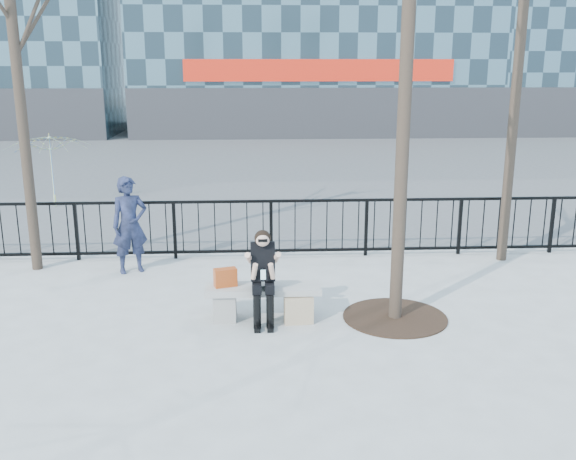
{
  "coord_description": "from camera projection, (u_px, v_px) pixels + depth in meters",
  "views": [
    {
      "loc": [
        -0.11,
        -8.64,
        3.59
      ],
      "look_at": [
        0.4,
        0.8,
        1.1
      ],
      "focal_mm": 40.0,
      "sensor_mm": 36.0,
      "label": 1
    }
  ],
  "objects": [
    {
      "name": "bench_main",
      "position": [
        263.0,
        298.0,
        9.19
      ],
      "size": [
        1.65,
        0.46,
        0.49
      ],
      "color": "slate",
      "rests_on": "ground"
    },
    {
      "name": "seated_woman",
      "position": [
        263.0,
        278.0,
        8.94
      ],
      "size": [
        0.5,
        0.64,
        1.34
      ],
      "color": "black",
      "rests_on": "ground"
    },
    {
      "name": "railing",
      "position": [
        260.0,
        229.0,
        12.02
      ],
      "size": [
        14.0,
        0.06,
        1.1
      ],
      "color": "black",
      "rests_on": "ground"
    },
    {
      "name": "ground",
      "position": [
        263.0,
        318.0,
        9.26
      ],
      "size": [
        120.0,
        120.0,
        0.0
      ],
      "primitive_type": "plane",
      "color": "gray",
      "rests_on": "ground"
    },
    {
      "name": "street_surface",
      "position": [
        257.0,
        162.0,
        23.75
      ],
      "size": [
        60.0,
        23.0,
        0.01
      ],
      "primitive_type": "cube",
      "color": "#474747",
      "rests_on": "ground"
    },
    {
      "name": "standing_man",
      "position": [
        130.0,
        225.0,
        11.1
      ],
      "size": [
        0.73,
        0.62,
        1.7
      ],
      "primitive_type": "imported",
      "rotation": [
        0.0,
        0.0,
        0.42
      ],
      "color": "black",
      "rests_on": "ground"
    },
    {
      "name": "handbag",
      "position": [
        225.0,
        277.0,
        9.1
      ],
      "size": [
        0.35,
        0.24,
        0.26
      ],
      "primitive_type": "cube",
      "rotation": [
        0.0,
        0.0,
        0.29
      ],
      "color": "#AA3F14",
      "rests_on": "bench_main"
    },
    {
      "name": "shopping_bag",
      "position": [
        299.0,
        310.0,
        9.03
      ],
      "size": [
        0.42,
        0.18,
        0.39
      ],
      "primitive_type": "cube",
      "rotation": [
        0.0,
        0.0,
        0.08
      ],
      "color": "#C5AD8B",
      "rests_on": "ground"
    },
    {
      "name": "vendor_umbrella",
      "position": [
        51.0,
        171.0,
        16.09
      ],
      "size": [
        2.73,
        2.75,
        1.88
      ],
      "primitive_type": "imported",
      "rotation": [
        0.0,
        0.0,
        -0.43
      ],
      "color": "yellow",
      "rests_on": "ground"
    },
    {
      "name": "tree_grate",
      "position": [
        395.0,
        317.0,
        9.26
      ],
      "size": [
        1.5,
        1.5,
        0.02
      ],
      "primitive_type": "cylinder",
      "color": "black",
      "rests_on": "ground"
    }
  ]
}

